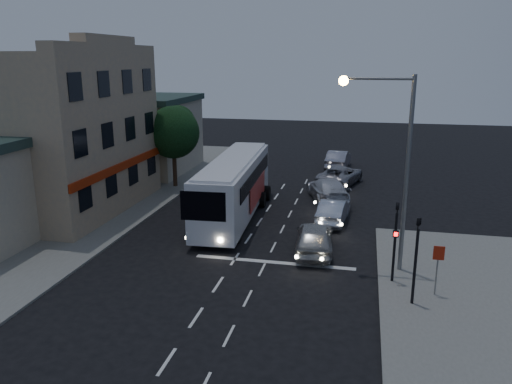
% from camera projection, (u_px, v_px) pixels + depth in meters
% --- Properties ---
extents(ground, '(120.00, 120.00, 0.00)m').
position_uv_depth(ground, '(224.00, 275.00, 23.22)').
color(ground, black).
extents(sidewalk_far, '(12.00, 50.00, 0.12)m').
position_uv_depth(sidewalk_far, '(70.00, 208.00, 33.42)').
color(sidewalk_far, slate).
rests_on(sidewalk_far, ground).
extents(road_markings, '(8.00, 30.55, 0.01)m').
position_uv_depth(road_markings, '(265.00, 251.00, 26.07)').
color(road_markings, silver).
rests_on(road_markings, ground).
extents(tour_bus, '(3.23, 12.51, 3.81)m').
position_uv_depth(tour_bus, '(234.00, 186.00, 31.19)').
color(tour_bus, silver).
rests_on(tour_bus, ground).
extents(car_suv, '(2.26, 4.87, 1.62)m').
position_uv_depth(car_suv, '(314.00, 237.00, 25.81)').
color(car_suv, '#ADADAD').
rests_on(car_suv, ground).
extents(car_sedan_a, '(1.92, 4.49, 1.44)m').
position_uv_depth(car_sedan_a, '(333.00, 211.00, 30.57)').
color(car_sedan_a, silver).
rests_on(car_sedan_a, ground).
extents(car_sedan_b, '(3.76, 5.94, 1.60)m').
position_uv_depth(car_sedan_b, '(328.00, 189.00, 35.24)').
color(car_sedan_b, silver).
rests_on(car_sedan_b, ground).
extents(car_sedan_c, '(3.88, 6.03, 1.55)m').
position_uv_depth(car_sedan_c, '(340.00, 175.00, 39.69)').
color(car_sedan_c, gray).
rests_on(car_sedan_c, ground).
extents(car_extra, '(2.15, 5.17, 1.66)m').
position_uv_depth(car_extra, '(338.00, 159.00, 45.47)').
color(car_extra, '#9191A4').
rests_on(car_extra, ground).
extents(traffic_signal_main, '(0.25, 0.35, 4.10)m').
position_uv_depth(traffic_signal_main, '(396.00, 233.00, 21.76)').
color(traffic_signal_main, black).
rests_on(traffic_signal_main, sidewalk_near).
extents(traffic_signal_side, '(0.18, 0.15, 4.10)m').
position_uv_depth(traffic_signal_side, '(416.00, 250.00, 19.75)').
color(traffic_signal_side, black).
rests_on(traffic_signal_side, sidewalk_near).
extents(regulatory_sign, '(0.45, 0.12, 2.20)m').
position_uv_depth(regulatory_sign, '(438.00, 262.00, 20.67)').
color(regulatory_sign, slate).
rests_on(regulatory_sign, sidewalk_near).
extents(streetlight, '(3.32, 0.44, 9.00)m').
position_uv_depth(streetlight, '(393.00, 152.00, 22.29)').
color(streetlight, slate).
rests_on(streetlight, sidewalk_near).
extents(main_building, '(10.12, 12.00, 11.00)m').
position_uv_depth(main_building, '(49.00, 132.00, 32.29)').
color(main_building, gray).
rests_on(main_building, sidewalk_far).
extents(low_building_north, '(9.40, 9.40, 6.50)m').
position_uv_depth(low_building_north, '(138.00, 133.00, 43.98)').
color(low_building_north, '#A69C8B').
rests_on(low_building_north, sidewalk_far).
extents(street_tree, '(4.00, 4.00, 6.20)m').
position_uv_depth(street_tree, '(173.00, 130.00, 37.91)').
color(street_tree, black).
rests_on(street_tree, sidewalk_far).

